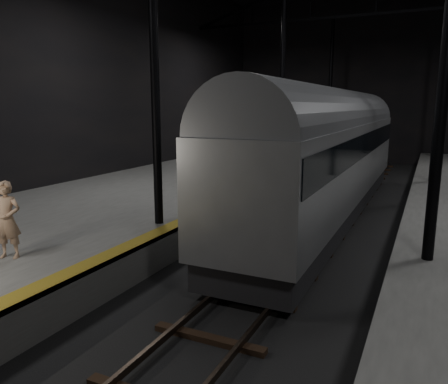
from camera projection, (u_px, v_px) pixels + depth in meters
The scene contains 6 objects.
ground at pixel (311, 235), 15.73m from camera, with size 44.00×44.00×0.00m, color black.
platform_left at pixel (139, 202), 18.78m from camera, with size 9.00×43.80×1.00m, color #535350.
tactile_strip at pixel (229, 200), 16.90m from camera, with size 0.50×43.80×0.01m, color olive.
track at pixel (311, 233), 15.71m from camera, with size 2.40×43.00×0.24m.
train at pixel (331, 149), 17.68m from camera, with size 2.89×19.27×5.15m.
woman at pixel (7, 220), 10.32m from camera, with size 0.68×0.45×1.87m, color tan.
Camera 1 is at (3.66, -15.00, 4.59)m, focal length 35.00 mm.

